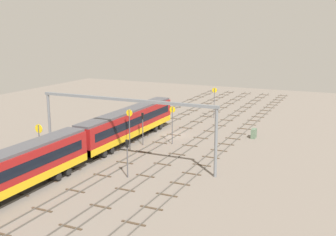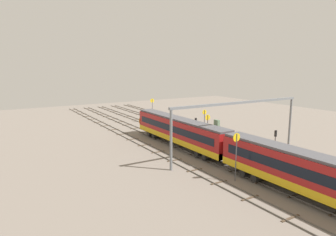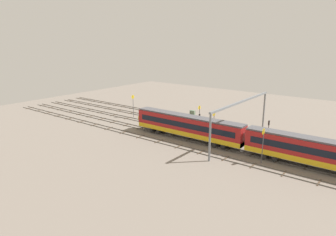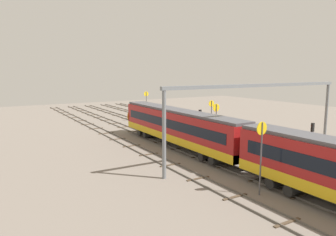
{
  "view_description": "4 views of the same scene",
  "coord_description": "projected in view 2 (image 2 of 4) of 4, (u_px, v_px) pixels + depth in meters",
  "views": [
    {
      "loc": [
        -59.34,
        -26.27,
        17.05
      ],
      "look_at": [
        2.14,
        1.97,
        2.21
      ],
      "focal_mm": 44.6,
      "sensor_mm": 36.0,
      "label": 1
    },
    {
      "loc": [
        -47.4,
        31.73,
        13.68
      ],
      "look_at": [
        3.62,
        0.78,
        3.1
      ],
      "focal_mm": 31.9,
      "sensor_mm": 36.0,
      "label": 2
    },
    {
      "loc": [
        -38.85,
        53.49,
        19.73
      ],
      "look_at": [
        1.05,
        1.72,
        2.69
      ],
      "focal_mm": 32.54,
      "sensor_mm": 36.0,
      "label": 3
    },
    {
      "loc": [
        -39.44,
        25.72,
        9.76
      ],
      "look_at": [
        2.81,
        0.64,
        2.39
      ],
      "focal_mm": 33.75,
      "sensor_mm": 36.0,
      "label": 4
    }
  ],
  "objects": [
    {
      "name": "ground_plane",
      "position": [
        181.0,
        136.0,
        58.5
      ],
      "size": [
        113.83,
        113.83,
        0.0
      ],
      "primitive_type": "plane",
      "color": "slate"
    },
    {
      "name": "track_near_foreground",
      "position": [
        217.0,
        130.0,
        63.23
      ],
      "size": [
        97.83,
        2.4,
        0.16
      ],
      "color": "#59544C",
      "rests_on": "ground"
    },
    {
      "name": "track_second_near",
      "position": [
        200.0,
        133.0,
        60.86
      ],
      "size": [
        97.83,
        2.4,
        0.16
      ],
      "color": "#59544C",
      "rests_on": "ground"
    },
    {
      "name": "track_middle",
      "position": [
        181.0,
        136.0,
        58.48
      ],
      "size": [
        97.83,
        2.4,
        0.16
      ],
      "color": "#59544C",
      "rests_on": "ground"
    },
    {
      "name": "track_with_train",
      "position": [
        160.0,
        139.0,
        56.11
      ],
      "size": [
        97.83,
        2.4,
        0.16
      ],
      "color": "#59544C",
      "rests_on": "ground"
    },
    {
      "name": "track_far_background",
      "position": [
        138.0,
        142.0,
        53.74
      ],
      "size": [
        97.83,
        2.4,
        0.16
      ],
      "color": "#59544C",
      "rests_on": "ground"
    },
    {
      "name": "train",
      "position": [
        226.0,
        148.0,
        40.5
      ],
      "size": [
        50.4,
        3.24,
        4.8
      ],
      "color": "maroon",
      "rests_on": "ground"
    },
    {
      "name": "overhead_gantry",
      "position": [
        239.0,
        113.0,
        44.42
      ],
      "size": [
        0.4,
        24.57,
        8.4
      ],
      "color": "slate",
      "rests_on": "ground"
    },
    {
      "name": "speed_sign_near_foreground",
      "position": [
        152.0,
        107.0,
        71.41
      ],
      "size": [
        0.14,
        0.96,
        5.82
      ],
      "color": "#4C4C51",
      "rests_on": "ground"
    },
    {
      "name": "speed_sign_mid_trackside",
      "position": [
        204.0,
        121.0,
        54.79
      ],
      "size": [
        0.14,
        0.91,
        5.67
      ],
      "color": "#4C4C51",
      "rests_on": "ground"
    },
    {
      "name": "speed_sign_far_trackside",
      "position": [
        208.0,
        128.0,
        47.89
      ],
      "size": [
        0.14,
        0.94,
        5.92
      ],
      "color": "#4C4C51",
      "rests_on": "ground"
    },
    {
      "name": "speed_sign_distant_end",
      "position": [
        236.0,
        150.0,
        35.06
      ],
      "size": [
        0.14,
        1.05,
        5.89
      ],
      "color": "#4C4C51",
      "rests_on": "ground"
    },
    {
      "name": "signal_light_trackside_approach",
      "position": [
        275.0,
        141.0,
        42.81
      ],
      "size": [
        0.31,
        0.32,
        4.52
      ],
      "color": "#4C4C51",
      "rests_on": "ground"
    },
    {
      "name": "signal_light_trackside_departure",
      "position": [
        196.0,
        128.0,
        51.04
      ],
      "size": [
        0.31,
        0.32,
        4.83
      ],
      "color": "#4C4C51",
      "rests_on": "ground"
    },
    {
      "name": "relay_cabinet",
      "position": [
        217.0,
        123.0,
        67.56
      ],
      "size": [
        1.41,
        0.66,
        1.49
      ],
      "color": "#597259",
      "rests_on": "ground"
    }
  ]
}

